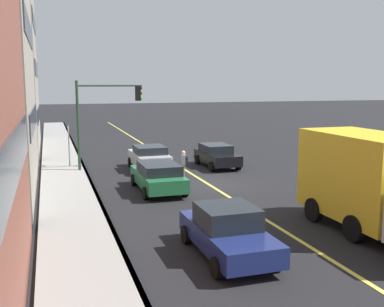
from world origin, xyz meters
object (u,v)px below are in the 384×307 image
object	(u,v)px
car_navy	(228,232)
truck_yellow	(377,183)
car_green	(158,176)
street_sign_post	(69,143)
pedestrian_with_backpack	(184,163)
traffic_light_mast	(104,109)
car_black	(217,155)
car_silver	(149,157)

from	to	relation	value
car_navy	truck_yellow	xyz separation A→B (m)	(0.31, -5.62, 1.04)
car_green	street_sign_post	size ratio (longest dim) A/B	1.69
car_navy	truck_yellow	size ratio (longest dim) A/B	0.63
car_green	pedestrian_with_backpack	xyz separation A→B (m)	(2.31, -2.00, 0.16)
traffic_light_mast	street_sign_post	size ratio (longest dim) A/B	1.99
car_black	car_silver	xyz separation A→B (m)	(0.30, 4.26, 0.04)
car_black	truck_yellow	bearing A→B (deg)	-177.46
car_green	pedestrian_with_backpack	size ratio (longest dim) A/B	2.88
car_black	street_sign_post	xyz separation A→B (m)	(2.17, 8.87, 0.85)
car_green	pedestrian_with_backpack	bearing A→B (deg)	-40.91
traffic_light_mast	street_sign_post	distance (m)	3.24
car_green	street_sign_post	bearing A→B (deg)	27.06
car_navy	car_green	bearing A→B (deg)	0.31
car_green	truck_yellow	bearing A→B (deg)	-146.14
car_green	truck_yellow	world-z (taller)	truck_yellow
car_black	traffic_light_mast	xyz separation A→B (m)	(0.77, 6.85, 2.96)
car_green	car_navy	distance (m)	8.76
car_navy	car_silver	distance (m)	14.37
car_black	truck_yellow	world-z (taller)	truck_yellow
pedestrian_with_backpack	street_sign_post	xyz separation A→B (m)	(5.15, 5.81, 0.68)
car_navy	car_silver	xyz separation A→B (m)	(14.35, -0.75, 0.02)
street_sign_post	car_green	bearing A→B (deg)	-152.94
car_black	car_navy	bearing A→B (deg)	160.36
car_green	traffic_light_mast	world-z (taller)	traffic_light_mast
pedestrian_with_backpack	car_green	bearing A→B (deg)	139.09
car_navy	car_silver	bearing A→B (deg)	-2.99
car_green	traffic_light_mast	distance (m)	6.97
car_silver	pedestrian_with_backpack	size ratio (longest dim) A/B	2.54
truck_yellow	traffic_light_mast	bearing A→B (deg)	27.21
car_green	car_navy	world-z (taller)	car_navy
car_green	car_silver	distance (m)	5.64
street_sign_post	car_silver	bearing A→B (deg)	-112.07
car_navy	street_sign_post	size ratio (longest dim) A/B	1.59
car_green	truck_yellow	xyz separation A→B (m)	(-8.45, -5.67, 1.04)
car_silver	street_sign_post	xyz separation A→B (m)	(1.87, 4.61, 0.82)
street_sign_post	car_black	bearing A→B (deg)	-103.75
car_navy	street_sign_post	bearing A→B (deg)	13.37
car_black	pedestrian_with_backpack	size ratio (longest dim) A/B	2.57
pedestrian_with_backpack	street_sign_post	world-z (taller)	street_sign_post
car_silver	traffic_light_mast	bearing A→B (deg)	79.71
pedestrian_with_backpack	truck_yellow	bearing A→B (deg)	-161.17
car_navy	street_sign_post	distance (m)	16.69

